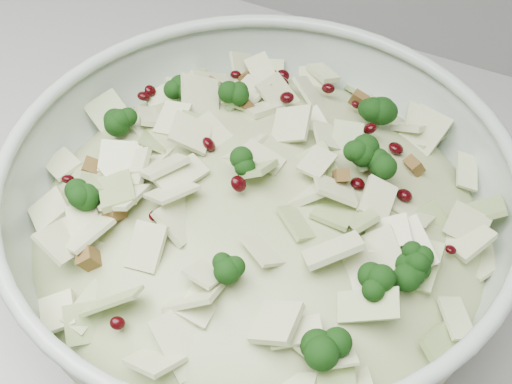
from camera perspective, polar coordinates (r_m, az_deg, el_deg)
mixing_bowl at (r=0.51m, az=0.25°, el=-3.23°), size 0.36×0.36×0.14m
salad at (r=0.50m, az=0.26°, el=-1.57°), size 0.37×0.37×0.14m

